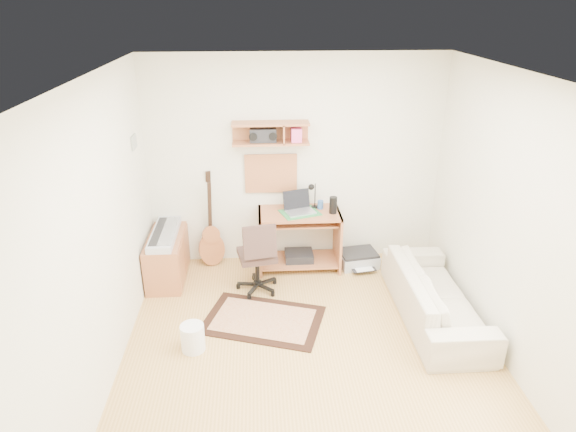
{
  "coord_description": "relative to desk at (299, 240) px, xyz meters",
  "views": [
    {
      "loc": [
        -0.47,
        -3.88,
        3.16
      ],
      "look_at": [
        -0.15,
        1.05,
        1.0
      ],
      "focal_mm": 31.36,
      "sensor_mm": 36.0,
      "label": 1
    }
  ],
  "objects": [
    {
      "name": "guitar",
      "position": [
        -1.1,
        0.13,
        0.24
      ],
      "size": [
        0.37,
        0.29,
        1.22
      ],
      "primitive_type": null,
      "rotation": [
        0.0,
        0.0,
        0.29
      ],
      "color": "#B26336",
      "rests_on": "floor"
    },
    {
      "name": "ceiling",
      "position": [
        -0.03,
        -1.73,
        2.23
      ],
      "size": [
        3.6,
        4.0,
        0.01
      ],
      "primitive_type": "cube",
      "color": "white",
      "rests_on": "ground"
    },
    {
      "name": "cabinet",
      "position": [
        -1.61,
        -0.18,
        -0.1
      ],
      "size": [
        0.4,
        0.9,
        0.55
      ],
      "primitive_type": "cube",
      "color": "#AC643C",
      "rests_on": "floor"
    },
    {
      "name": "speaker",
      "position": [
        0.4,
        -0.05,
        0.48
      ],
      "size": [
        0.09,
        0.09,
        0.21
      ],
      "primitive_type": "cylinder",
      "color": "black",
      "rests_on": "desk"
    },
    {
      "name": "pencil_cup",
      "position": [
        0.27,
        0.1,
        0.43
      ],
      "size": [
        0.07,
        0.07,
        0.11
      ],
      "primitive_type": "cylinder",
      "color": "#305792",
      "rests_on": "desk"
    },
    {
      "name": "cork_board",
      "position": [
        -0.33,
        0.25,
        0.79
      ],
      "size": [
        0.64,
        0.03,
        0.49
      ],
      "primitive_type": "cube",
      "color": "tan",
      "rests_on": "back_wall"
    },
    {
      "name": "floor",
      "position": [
        -0.03,
        -1.73,
        -0.38
      ],
      "size": [
        3.6,
        4.0,
        0.01
      ],
      "primitive_type": "cube",
      "color": "tan",
      "rests_on": "ground"
    },
    {
      "name": "printer",
      "position": [
        0.76,
        -0.01,
        -0.29
      ],
      "size": [
        0.53,
        0.44,
        0.18
      ],
      "primitive_type": "cube",
      "rotation": [
        0.0,
        0.0,
        0.16
      ],
      "color": "#A5A8AA",
      "rests_on": "floor"
    },
    {
      "name": "wall_photo",
      "position": [
        -1.82,
        -0.23,
        1.34
      ],
      "size": [
        0.02,
        0.2,
        0.15
      ],
      "primitive_type": "cube",
      "color": "#4C8CBF",
      "rests_on": "left_wall"
    },
    {
      "name": "right_wall",
      "position": [
        1.77,
        -1.73,
        0.93
      ],
      "size": [
        0.01,
        4.0,
        2.6
      ],
      "primitive_type": "cube",
      "color": "silver",
      "rests_on": "ground"
    },
    {
      "name": "boombox",
      "position": [
        -0.42,
        0.15,
        1.3
      ],
      "size": [
        0.31,
        0.14,
        0.16
      ],
      "primitive_type": "cube",
      "color": "black",
      "rests_on": "wall_shelf"
    },
    {
      "name": "wall_shelf",
      "position": [
        -0.33,
        0.15,
        1.32
      ],
      "size": [
        0.9,
        0.25,
        0.26
      ],
      "primitive_type": "cube",
      "color": "#AC643C",
      "rests_on": "back_wall"
    },
    {
      "name": "waste_basket",
      "position": [
        -1.16,
        -1.58,
        -0.24
      ],
      "size": [
        0.26,
        0.26,
        0.28
      ],
      "primitive_type": "cylinder",
      "rotation": [
        0.0,
        0.0,
        0.16
      ],
      "color": "white",
      "rests_on": "floor"
    },
    {
      "name": "sofa",
      "position": [
        1.35,
        -1.19,
        -0.02
      ],
      "size": [
        0.53,
        1.81,
        0.71
      ],
      "primitive_type": "imported",
      "rotation": [
        0.0,
        0.0,
        1.57
      ],
      "color": "#C3B69A",
      "rests_on": "floor"
    },
    {
      "name": "desk",
      "position": [
        0.0,
        0.0,
        0.0
      ],
      "size": [
        1.0,
        0.55,
        0.75
      ],
      "primitive_type": null,
      "color": "#AC643C",
      "rests_on": "floor"
    },
    {
      "name": "left_wall",
      "position": [
        -1.84,
        -1.73,
        0.93
      ],
      "size": [
        0.01,
        4.0,
        2.6
      ],
      "primitive_type": "cube",
      "color": "silver",
      "rests_on": "ground"
    },
    {
      "name": "laptop",
      "position": [
        0.01,
        -0.02,
        0.5
      ],
      "size": [
        0.43,
        0.43,
        0.26
      ],
      "primitive_type": null,
      "rotation": [
        0.0,
        0.0,
        0.32
      ],
      "color": "silver",
      "rests_on": "desk"
    },
    {
      "name": "desk_lamp",
      "position": [
        0.2,
        0.14,
        0.54
      ],
      "size": [
        0.11,
        0.11,
        0.33
      ],
      "primitive_type": null,
      "color": "black",
      "rests_on": "desk"
    },
    {
      "name": "music_keyboard",
      "position": [
        -1.61,
        -0.18,
        0.21
      ],
      "size": [
        0.28,
        0.89,
        0.08
      ],
      "primitive_type": "cube",
      "color": "#B2B5BA",
      "rests_on": "cabinet"
    },
    {
      "name": "rug",
      "position": [
        -0.48,
        -1.14,
        -0.37
      ],
      "size": [
        1.4,
        1.14,
        0.02
      ],
      "primitive_type": "cube",
      "rotation": [
        0.0,
        0.0,
        -0.31
      ],
      "color": "beige",
      "rests_on": "floor"
    },
    {
      "name": "back_wall",
      "position": [
        -0.03,
        0.28,
        0.93
      ],
      "size": [
        3.6,
        0.01,
        2.6
      ],
      "primitive_type": "cube",
      "color": "silver",
      "rests_on": "ground"
    },
    {
      "name": "task_chair",
      "position": [
        -0.53,
        -0.52,
        0.08
      ],
      "size": [
        0.54,
        0.54,
        0.91
      ],
      "primitive_type": null,
      "rotation": [
        0.0,
        0.0,
        0.19
      ],
      "color": "#372620",
      "rests_on": "floor"
    }
  ]
}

